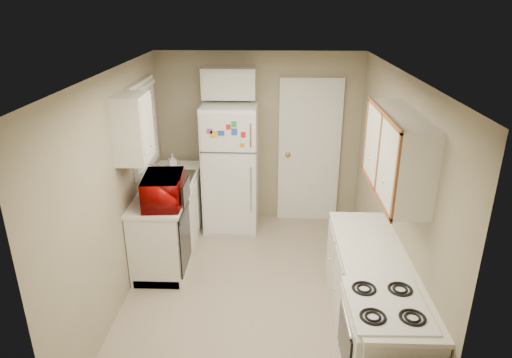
{
  "coord_description": "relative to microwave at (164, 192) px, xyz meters",
  "views": [
    {
      "loc": [
        0.16,
        -4.24,
        3.04
      ],
      "look_at": [
        0.0,
        0.5,
        1.15
      ],
      "focal_mm": 32.0,
      "sensor_mm": 36.0,
      "label": 1
    }
  ],
  "objects": [
    {
      "name": "soap_bottle",
      "position": [
        -0.13,
        1.11,
        -0.05
      ],
      "size": [
        0.12,
        0.12,
        0.21
      ],
      "primitive_type": "imported",
      "rotation": [
        0.0,
        0.0,
        0.34
      ],
      "color": "silver",
      "rests_on": "left_counter"
    },
    {
      "name": "floor",
      "position": [
        1.02,
        -0.34,
        -1.05
      ],
      "size": [
        3.8,
        3.8,
        0.0
      ],
      "primitive_type": "plane",
      "color": "#BCAC97",
      "rests_on": "ground"
    },
    {
      "name": "stove",
      "position": [
        2.06,
        -1.73,
        -0.62
      ],
      "size": [
        0.59,
        0.72,
        0.86
      ],
      "primitive_type": "cube",
      "rotation": [
        0.0,
        0.0,
        0.02
      ],
      "color": "white",
      "rests_on": "floor"
    },
    {
      "name": "upper_cabinet_left",
      "position": [
        -0.23,
        -0.12,
        0.75
      ],
      "size": [
        0.3,
        0.45,
        0.7
      ],
      "primitive_type": "cube",
      "color": "silver",
      "rests_on": "wall_left"
    },
    {
      "name": "window_blinds",
      "position": [
        -0.34,
        0.71,
        0.55
      ],
      "size": [
        0.1,
        0.98,
        1.08
      ],
      "primitive_type": "cube",
      "color": "silver",
      "rests_on": "wall_left"
    },
    {
      "name": "ceiling",
      "position": [
        1.02,
        -0.34,
        1.35
      ],
      "size": [
        3.8,
        3.8,
        0.0
      ],
      "primitive_type": "plane",
      "color": "white",
      "rests_on": "floor"
    },
    {
      "name": "sink",
      "position": [
        -0.08,
        0.71,
        -0.19
      ],
      "size": [
        0.54,
        0.74,
        0.16
      ],
      "primitive_type": "cube",
      "color": "gray",
      "rests_on": "left_counter"
    },
    {
      "name": "dishwasher",
      "position": [
        0.21,
        -0.04,
        -0.56
      ],
      "size": [
        0.03,
        0.58,
        0.72
      ],
      "primitive_type": "cube",
      "color": "black",
      "rests_on": "floor"
    },
    {
      "name": "left_counter",
      "position": [
        -0.08,
        0.56,
        -0.6
      ],
      "size": [
        0.6,
        1.8,
        0.9
      ],
      "primitive_type": "cube",
      "color": "silver",
      "rests_on": "floor"
    },
    {
      "name": "wall_front",
      "position": [
        1.02,
        -2.24,
        0.15
      ],
      "size": [
        2.8,
        2.8,
        0.0
      ],
      "primitive_type": "plane",
      "color": "gray",
      "rests_on": "floor"
    },
    {
      "name": "microwave",
      "position": [
        0.0,
        0.0,
        0.0
      ],
      "size": [
        0.63,
        0.39,
        0.4
      ],
      "primitive_type": "imported",
      "rotation": [
        0.0,
        0.0,
        1.66
      ],
      "color": "#840403",
      "rests_on": "left_counter"
    },
    {
      "name": "right_counter",
      "position": [
        2.12,
        -1.14,
        -0.6
      ],
      "size": [
        0.6,
        2.0,
        0.9
      ],
      "primitive_type": "cube",
      "color": "silver",
      "rests_on": "floor"
    },
    {
      "name": "wall_left",
      "position": [
        -0.38,
        -0.34,
        0.15
      ],
      "size": [
        3.8,
        3.8,
        0.0
      ],
      "primitive_type": "plane",
      "color": "gray",
      "rests_on": "floor"
    },
    {
      "name": "refrigerator",
      "position": [
        0.64,
        1.25,
        -0.17
      ],
      "size": [
        0.74,
        0.72,
        1.76
      ],
      "primitive_type": "cube",
      "rotation": [
        0.0,
        0.0,
        -0.02
      ],
      "color": "white",
      "rests_on": "floor"
    },
    {
      "name": "cabinet_over_fridge",
      "position": [
        0.62,
        1.41,
        0.95
      ],
      "size": [
        0.7,
        0.3,
        0.4
      ],
      "primitive_type": "cube",
      "color": "silver",
      "rests_on": "wall_back"
    },
    {
      "name": "wall_back",
      "position": [
        1.02,
        1.56,
        0.15
      ],
      "size": [
        2.8,
        2.8,
        0.0
      ],
      "primitive_type": "plane",
      "color": "gray",
      "rests_on": "floor"
    },
    {
      "name": "upper_cabinet_right",
      "position": [
        2.27,
        -0.84,
        0.75
      ],
      "size": [
        0.3,
        1.2,
        0.7
      ],
      "primitive_type": "cube",
      "color": "silver",
      "rests_on": "wall_right"
    },
    {
      "name": "interior_door",
      "position": [
        1.72,
        1.52,
        -0.03
      ],
      "size": [
        0.86,
        0.06,
        2.08
      ],
      "primitive_type": "cube",
      "color": "white",
      "rests_on": "floor"
    },
    {
      "name": "wall_right",
      "position": [
        2.42,
        -0.34,
        0.15
      ],
      "size": [
        3.8,
        3.8,
        0.0
      ],
      "primitive_type": "plane",
      "color": "gray",
      "rests_on": "floor"
    }
  ]
}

